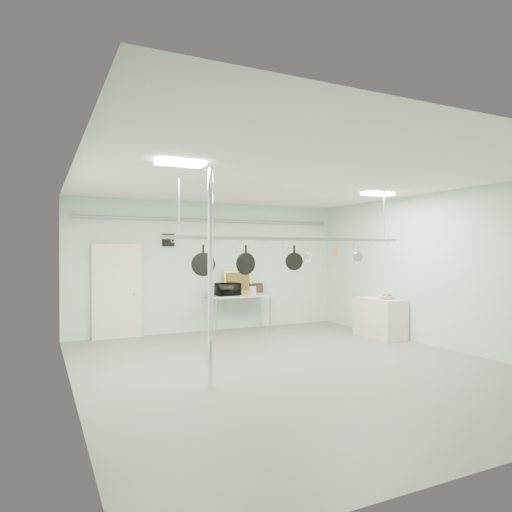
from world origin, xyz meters
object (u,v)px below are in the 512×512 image
skillet_left (203,260)px  skillet_mid (246,260)px  pot_rack (293,237)px  side_cabinet (380,318)px  fruit_bowl (387,297)px  prep_table (239,298)px  skillet_right (294,258)px  coffee_canister (253,290)px  microwave (228,289)px  chrome_pole (210,277)px

skillet_left → skillet_mid: 0.76m
pot_rack → skillet_left: 1.74m
skillet_mid → pot_rack: bearing=-6.6°
side_cabinet → fruit_bowl: (0.03, -0.21, 0.50)m
side_cabinet → fruit_bowl: size_ratio=3.25×
prep_table → skillet_left: size_ratio=3.11×
pot_rack → skillet_right: size_ratio=10.90×
coffee_canister → fruit_bowl: size_ratio=0.59×
skillet_left → skillet_right: 1.72m
microwave → skillet_right: (-0.02, -3.19, 0.81)m
microwave → coffee_canister: microwave is taller
microwave → fruit_bowl: size_ratio=1.51×
prep_table → skillet_left: bearing=-122.4°
side_cabinet → skillet_right: 3.43m
coffee_canister → fruit_bowl: 3.24m
side_cabinet → prep_table: bearing=139.2°
fruit_bowl → skillet_left: bearing=-169.2°
side_cabinet → skillet_mid: bearing=-164.2°
side_cabinet → skillet_left: bearing=-166.7°
skillet_left → skillet_mid: size_ratio=1.00×
microwave → coffee_canister: bearing=176.1°
microwave → pot_rack: bearing=84.2°
side_cabinet → skillet_mid: (-3.88, -1.10, 1.38)m
skillet_mid → skillet_right: (0.96, 0.00, 0.04)m
chrome_pole → fruit_bowl: bearing=20.2°
microwave → skillet_right: 3.29m
pot_rack → skillet_left: pot_rack is taller
side_cabinet → fruit_bowl: fruit_bowl is taller
side_cabinet → coffee_canister: size_ratio=5.47×
prep_table → chrome_pole: bearing=-118.7°
coffee_canister → skillet_mid: bearing=-117.2°
chrome_pole → side_cabinet: chrome_pole is taller
chrome_pole → microwave: bearing=64.6°
prep_table → skillet_right: (-0.38, -3.30, 1.03)m
fruit_bowl → skillet_right: 3.22m
prep_table → skillet_mid: (-1.33, -3.30, 1.00)m
microwave → skillet_mid: size_ratio=1.08×
side_cabinet → coffee_canister: (-2.23, 2.10, 0.56)m
chrome_pole → fruit_bowl: (4.88, 1.79, -0.65)m
microwave → skillet_mid: skillet_mid is taller
chrome_pole → side_cabinet: bearing=22.4°
pot_rack → skillet_mid: bearing=180.0°
prep_table → coffee_canister: bearing=-17.2°
coffee_canister → skillet_right: skillet_right is taller
chrome_pole → microwave: (1.94, 4.09, -0.54)m
microwave → skillet_left: skillet_left is taller
side_cabinet → pot_rack: 3.62m
side_cabinet → skillet_left: 4.97m
chrome_pole → skillet_mid: chrome_pole is taller
chrome_pole → prep_table: size_ratio=2.00×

